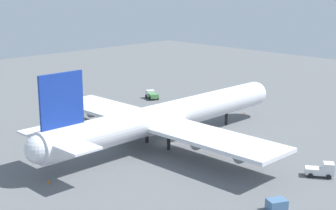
% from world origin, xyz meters
% --- Properties ---
extents(ground_plane, '(257.38, 257.38, 0.00)m').
position_xyz_m(ground_plane, '(0.00, 0.00, 0.00)').
color(ground_plane, slate).
extents(cargo_airplane, '(64.34, 56.96, 17.69)m').
position_xyz_m(cargo_airplane, '(-0.47, 0.00, 5.59)').
color(cargo_airplane, silver).
rests_on(cargo_airplane, ground_plane).
extents(catering_truck, '(4.00, 5.10, 2.21)m').
position_xyz_m(catering_truck, '(24.83, 31.34, 1.16)').
color(catering_truck, silver).
rests_on(catering_truck, ground_plane).
extents(baggage_tug, '(4.23, 4.99, 2.51)m').
position_xyz_m(baggage_tug, '(5.39, -31.40, 1.18)').
color(baggage_tug, white).
rests_on(baggage_tug, ground_plane).
extents(cargo_container_fore, '(3.34, 3.04, 1.67)m').
position_xyz_m(cargo_container_fore, '(-11.05, -33.31, 0.83)').
color(cargo_container_fore, '#4C729E').
rests_on(cargo_container_fore, ground_plane).
extents(safety_cone_nose, '(0.44, 0.44, 0.62)m').
position_xyz_m(safety_cone_nose, '(28.95, 2.47, 0.31)').
color(safety_cone_nose, orange).
rests_on(safety_cone_nose, ground_plane).
extents(safety_cone_tail, '(0.41, 0.41, 0.58)m').
position_xyz_m(safety_cone_tail, '(-28.95, -1.21, 0.29)').
color(safety_cone_tail, orange).
rests_on(safety_cone_tail, ground_plane).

